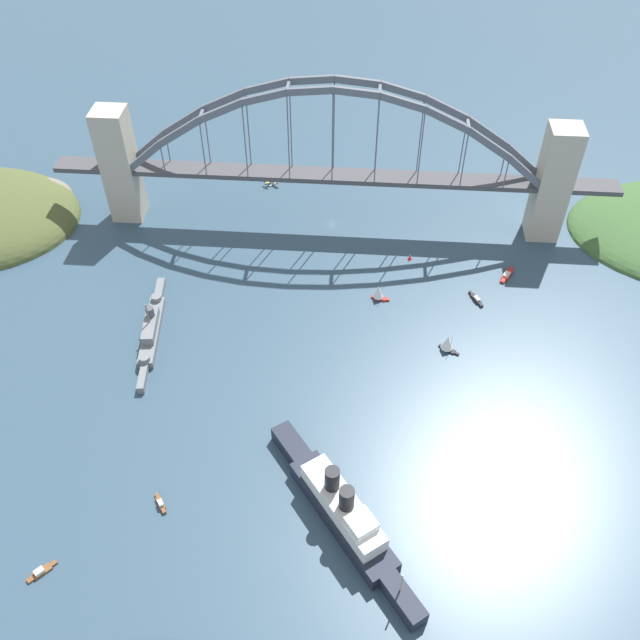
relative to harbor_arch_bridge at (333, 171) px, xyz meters
The scene contains 12 objects.
ground_plane 31.41m from the harbor_arch_bridge, behind, with size 1400.00×1400.00×0.00m, color #334C60.
harbor_arch_bridge is the anchor object (origin of this frame).
ocean_liner 168.89m from the harbor_arch_bridge, 94.83° to the left, with size 55.73×71.55×21.42m.
naval_cruiser 114.60m from the harbor_arch_bridge, 49.64° to the left, with size 10.90×66.10×17.47m.
seaplane_taxiing_near_bridge 57.37m from the harbor_arch_bridge, 43.97° to the right, with size 9.57×9.34×5.02m.
small_boat_0 175.13m from the harbor_arch_bridge, 73.72° to the left, with size 5.65×7.81×2.48m.
small_boat_1 91.97m from the harbor_arch_bridge, 142.53° to the left, with size 5.97×10.20×2.18m.
small_boat_2 96.51m from the harbor_arch_bridge, 157.59° to the left, with size 7.66×11.98×2.28m.
small_boat_3 66.29m from the harbor_arch_bridge, 114.16° to the left, with size 8.46×5.52×8.69m.
small_boat_4 103.73m from the harbor_arch_bridge, 122.56° to the left, with size 8.91×7.19×8.94m.
small_boat_5 210.71m from the harbor_arch_bridge, 67.30° to the left, with size 8.00×8.49×2.22m.
channel_marker_buoy 55.97m from the harbor_arch_bridge, 146.79° to the left, with size 2.20×2.20×2.75m.
Camera 1 is at (-15.76, 283.29, 210.27)m, focal length 38.27 mm.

